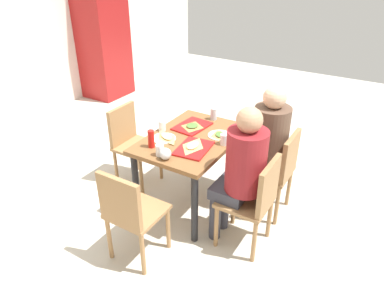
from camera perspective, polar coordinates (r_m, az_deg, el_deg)
ground_plane at (r=3.71m, az=0.00°, el=-9.01°), size 10.00×10.00×0.02m
main_table at (r=3.37m, az=0.00°, el=-0.50°), size 1.06×0.74×0.72m
chair_near_left at (r=2.96m, az=10.00°, el=-8.41°), size 0.40×0.40×0.85m
chair_near_right at (r=3.38m, az=13.44°, el=-3.68°), size 0.40×0.40×0.85m
chair_far_side at (r=3.83m, az=-9.72°, el=0.71°), size 0.40×0.40×0.85m
chair_left_end at (r=2.83m, az=-9.84°, el=-10.40°), size 0.40×0.40×0.85m
person_in_red at (r=2.86m, az=7.82°, el=-3.64°), size 0.32×0.42×1.26m
person_in_brown_jacket at (r=3.30m, az=11.63°, el=0.59°), size 0.32×0.42×1.26m
tray_red_near at (r=3.12m, az=0.27°, el=-0.68°), size 0.39×0.30×0.02m
tray_red_far at (r=3.51m, az=0.02°, el=2.84°), size 0.38×0.29×0.02m
paper_plate_center at (r=3.30m, az=-4.48°, el=0.92°), size 0.22×0.22×0.01m
paper_plate_near_edge at (r=3.36m, az=4.41°, el=1.39°), size 0.22×0.22×0.01m
pizza_slice_a at (r=3.13m, az=0.12°, el=-0.24°), size 0.26×0.18×0.02m
pizza_slice_b at (r=3.48m, az=0.04°, el=2.87°), size 0.23×0.21×0.02m
pizza_slice_c at (r=3.30m, az=-4.06°, el=1.17°), size 0.23×0.26×0.02m
pizza_slice_d at (r=3.33m, az=4.60°, el=1.44°), size 0.23×0.23×0.02m
plastic_cup_a at (r=3.44m, az=-4.75°, el=2.92°), size 0.07×0.07×0.10m
plastic_cup_b at (r=3.18m, az=5.12°, el=0.73°), size 0.07×0.07×0.10m
plastic_cup_c at (r=3.01m, az=-5.12°, el=-0.98°), size 0.07×0.07×0.10m
soda_can at (r=3.66m, az=3.44°, el=4.79°), size 0.07×0.07×0.12m
condiment_bottle at (r=3.14m, az=-6.49°, el=0.81°), size 0.06×0.06×0.16m
foil_bundle at (r=2.96m, az=-4.25°, el=-1.56°), size 0.10×0.10×0.10m
drink_fridge at (r=6.34m, az=-13.89°, el=15.79°), size 0.70×0.60×1.90m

